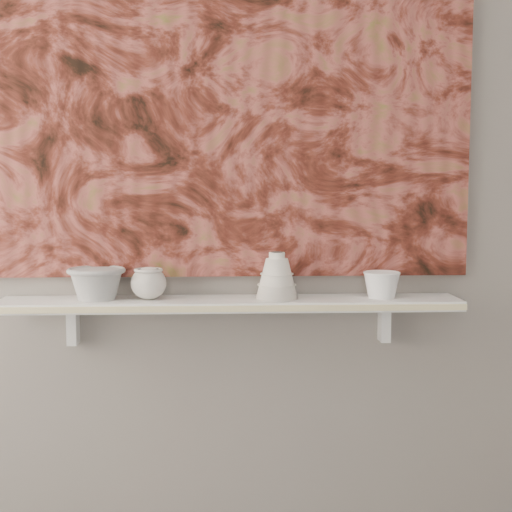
{
  "coord_description": "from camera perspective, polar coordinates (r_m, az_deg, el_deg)",
  "views": [
    {
      "loc": [
        -0.02,
        -0.64,
        1.27
      ],
      "look_at": [
        0.08,
        1.49,
        1.06
      ],
      "focal_mm": 50.0,
      "sensor_mm": 36.0,
      "label": 1
    }
  ],
  "objects": [
    {
      "name": "cup_cream",
      "position": [
        2.18,
        -8.59,
        -2.17
      ],
      "size": [
        0.12,
        0.12,
        0.1
      ],
      "primitive_type": null,
      "rotation": [
        0.0,
        0.0,
        -0.08
      ],
      "color": "silver",
      "rests_on": "shelf"
    },
    {
      "name": "house_motif",
      "position": [
        2.26,
        9.38,
        4.53
      ],
      "size": [
        0.09,
        0.0,
        0.08
      ],
      "primitive_type": "cube",
      "color": "black",
      "rests_on": "painting"
    },
    {
      "name": "bracket_right",
      "position": [
        2.31,
        10.22,
        -5.25
      ],
      "size": [
        0.03,
        0.06,
        0.12
      ],
      "primitive_type": "cube",
      "color": "white",
      "rests_on": "wall_back"
    },
    {
      "name": "shelf_stripe",
      "position": [
        2.08,
        -2.05,
        -4.25
      ],
      "size": [
        1.4,
        0.01,
        0.02
      ],
      "primitive_type": "cube",
      "color": "beige",
      "rests_on": "shelf"
    },
    {
      "name": "shelf",
      "position": [
        2.18,
        -2.07,
        -3.83
      ],
      "size": [
        1.4,
        0.18,
        0.03
      ],
      "primitive_type": "cube",
      "color": "white",
      "rests_on": "wall_back"
    },
    {
      "name": "bell_vessel",
      "position": [
        2.17,
        1.68,
        -1.55
      ],
      "size": [
        0.17,
        0.17,
        0.14
      ],
      "primitive_type": null,
      "rotation": [
        0.0,
        0.0,
        -0.39
      ],
      "color": "silver",
      "rests_on": "shelf"
    },
    {
      "name": "painting",
      "position": [
        2.24,
        -2.15,
        12.48
      ],
      "size": [
        1.5,
        0.02,
        1.1
      ],
      "primitive_type": "cube",
      "color": "#5B2218",
      "rests_on": "wall_back"
    },
    {
      "name": "bracket_left",
      "position": [
        2.3,
        -14.43,
        -5.38
      ],
      "size": [
        0.03,
        0.06,
        0.12
      ],
      "primitive_type": "cube",
      "color": "white",
      "rests_on": "wall_back"
    },
    {
      "name": "bowl_grey",
      "position": [
        2.2,
        -12.64,
        -2.14
      ],
      "size": [
        0.21,
        0.21,
        0.1
      ],
      "primitive_type": null,
      "rotation": [
        0.0,
        0.0,
        -0.22
      ],
      "color": "#9E9E9B",
      "rests_on": "shelf"
    },
    {
      "name": "bowl_white",
      "position": [
        2.22,
        10.02,
        -2.26
      ],
      "size": [
        0.12,
        0.12,
        0.08
      ],
      "primitive_type": null,
      "rotation": [
        0.0,
        0.0,
        0.04
      ],
      "color": "white",
      "rests_on": "shelf"
    },
    {
      "name": "wall_back",
      "position": [
        2.24,
        -2.13,
        7.61
      ],
      "size": [
        3.6,
        0.0,
        3.6
      ],
      "primitive_type": "plane",
      "rotation": [
        1.57,
        0.0,
        0.0
      ],
      "color": "gray",
      "rests_on": "floor"
    }
  ]
}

